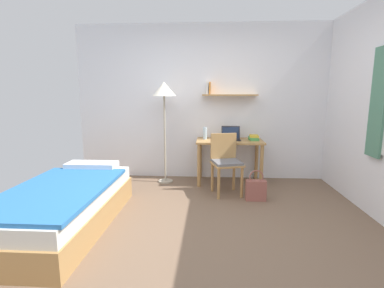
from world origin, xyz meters
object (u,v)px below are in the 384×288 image
(desk, at_px, (229,148))
(water_bottle, at_px, (205,133))
(laptop, at_px, (231,136))
(handbag, at_px, (256,190))
(desk_chair, at_px, (226,160))
(bed, at_px, (65,206))
(book_stack, at_px, (254,138))
(standing_lamp, at_px, (164,95))

(desk, xyz_separation_m, water_bottle, (-0.40, 0.06, 0.23))
(laptop, distance_m, water_bottle, 0.42)
(water_bottle, distance_m, handbag, 1.30)
(desk_chair, relative_size, handbag, 2.04)
(bed, distance_m, water_bottle, 2.40)
(desk, bearing_deg, desk_chair, -99.19)
(book_stack, bearing_deg, desk_chair, -131.20)
(desk, height_order, laptop, laptop)
(laptop, xyz_separation_m, water_bottle, (-0.42, 0.02, 0.04))
(book_stack, bearing_deg, water_bottle, 177.37)
(bed, bearing_deg, desk_chair, 33.27)
(desk, height_order, book_stack, book_stack)
(standing_lamp, relative_size, water_bottle, 8.19)
(bed, bearing_deg, water_bottle, 49.65)
(desk, relative_size, handbag, 2.48)
(bed, xyz_separation_m, book_stack, (2.30, 1.74, 0.51))
(desk, distance_m, laptop, 0.19)
(laptop, relative_size, water_bottle, 1.53)
(bed, xyz_separation_m, desk, (1.91, 1.72, 0.35))
(desk, relative_size, desk_chair, 1.22)
(desk_chair, distance_m, water_bottle, 0.73)
(standing_lamp, height_order, water_bottle, standing_lamp)
(desk, xyz_separation_m, book_stack, (0.39, 0.02, 0.17))
(desk_chair, bearing_deg, laptop, 79.27)
(standing_lamp, distance_m, book_stack, 1.60)
(water_bottle, relative_size, book_stack, 0.86)
(laptop, bearing_deg, standing_lamp, -176.27)
(bed, bearing_deg, laptop, 42.27)
(desk_chair, distance_m, standing_lamp, 1.44)
(desk, bearing_deg, laptop, 60.46)
(bed, height_order, handbag, bed)
(desk_chair, bearing_deg, standing_lamp, 153.34)
(desk, xyz_separation_m, desk_chair, (-0.08, -0.52, -0.09))
(bed, height_order, book_stack, book_stack)
(bed, relative_size, desk_chair, 2.28)
(standing_lamp, xyz_separation_m, handbag, (1.37, -0.76, -1.28))
(handbag, bearing_deg, standing_lamp, 150.92)
(desk, height_order, desk_chair, desk_chair)
(standing_lamp, distance_m, laptop, 1.27)
(book_stack, bearing_deg, bed, -142.89)
(bed, distance_m, desk, 2.59)
(water_bottle, bearing_deg, bed, -130.35)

